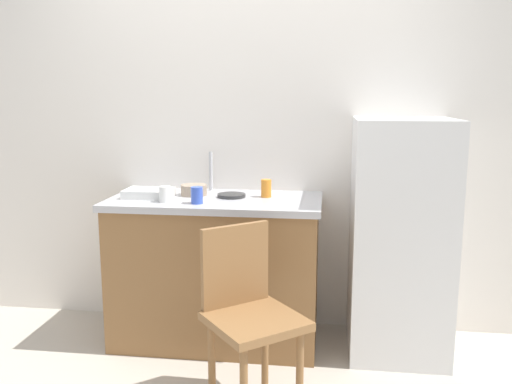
{
  "coord_description": "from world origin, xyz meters",
  "views": [
    {
      "loc": [
        0.52,
        -2.44,
        1.5
      ],
      "look_at": [
        0.12,
        0.6,
        0.95
      ],
      "focal_mm": 37.62,
      "sensor_mm": 36.0,
      "label": 1
    }
  ],
  "objects_px": {
    "cup_white": "(165,194)",
    "chair": "(248,311)",
    "cup_orange": "(266,188)",
    "refrigerator": "(400,238)",
    "cup_blue": "(197,195)",
    "dish_tray": "(149,193)",
    "terracotta_bowl": "(194,190)",
    "hotplate": "(231,195)"
  },
  "relations": [
    {
      "from": "cup_white",
      "to": "chair",
      "type": "bearing_deg",
      "value": -44.54
    },
    {
      "from": "chair",
      "to": "cup_orange",
      "type": "distance_m",
      "value": 0.91
    },
    {
      "from": "refrigerator",
      "to": "cup_orange",
      "type": "height_order",
      "value": "refrigerator"
    },
    {
      "from": "cup_blue",
      "to": "cup_orange",
      "type": "bearing_deg",
      "value": 33.77
    },
    {
      "from": "cup_orange",
      "to": "cup_white",
      "type": "height_order",
      "value": "cup_orange"
    },
    {
      "from": "refrigerator",
      "to": "cup_white",
      "type": "xyz_separation_m",
      "value": [
        -1.34,
        -0.17,
        0.26
      ]
    },
    {
      "from": "dish_tray",
      "to": "cup_white",
      "type": "height_order",
      "value": "cup_white"
    },
    {
      "from": "chair",
      "to": "cup_white",
      "type": "xyz_separation_m",
      "value": [
        -0.56,
        0.55,
        0.44
      ]
    },
    {
      "from": "chair",
      "to": "dish_tray",
      "type": "height_order",
      "value": "dish_tray"
    },
    {
      "from": "chair",
      "to": "cup_orange",
      "type": "xyz_separation_m",
      "value": [
        -0.01,
        0.79,
        0.45
      ]
    },
    {
      "from": "dish_tray",
      "to": "terracotta_bowl",
      "type": "bearing_deg",
      "value": 21.76
    },
    {
      "from": "hotplate",
      "to": "cup_orange",
      "type": "height_order",
      "value": "cup_orange"
    },
    {
      "from": "hotplate",
      "to": "cup_blue",
      "type": "relative_size",
      "value": 1.79
    },
    {
      "from": "hotplate",
      "to": "terracotta_bowl",
      "type": "bearing_deg",
      "value": 172.6
    },
    {
      "from": "refrigerator",
      "to": "dish_tray",
      "type": "distance_m",
      "value": 1.51
    },
    {
      "from": "refrigerator",
      "to": "chair",
      "type": "height_order",
      "value": "refrigerator"
    },
    {
      "from": "dish_tray",
      "to": "hotplate",
      "type": "bearing_deg",
      "value": 8.06
    },
    {
      "from": "refrigerator",
      "to": "terracotta_bowl",
      "type": "distance_m",
      "value": 1.26
    },
    {
      "from": "cup_blue",
      "to": "chair",
      "type": "bearing_deg",
      "value": -55.37
    },
    {
      "from": "refrigerator",
      "to": "cup_blue",
      "type": "relative_size",
      "value": 14.45
    },
    {
      "from": "cup_orange",
      "to": "cup_white",
      "type": "xyz_separation_m",
      "value": [
        -0.56,
        -0.23,
        -0.01
      ]
    },
    {
      "from": "dish_tray",
      "to": "cup_orange",
      "type": "height_order",
      "value": "cup_orange"
    },
    {
      "from": "dish_tray",
      "to": "cup_white",
      "type": "relative_size",
      "value": 3.04
    },
    {
      "from": "cup_orange",
      "to": "refrigerator",
      "type": "bearing_deg",
      "value": -4.09
    },
    {
      "from": "chair",
      "to": "hotplate",
      "type": "bearing_deg",
      "value": 66.71
    },
    {
      "from": "dish_tray",
      "to": "chair",
      "type": "bearing_deg",
      "value": -44.24
    },
    {
      "from": "dish_tray",
      "to": "cup_orange",
      "type": "distance_m",
      "value": 0.71
    },
    {
      "from": "chair",
      "to": "cup_white",
      "type": "distance_m",
      "value": 0.91
    },
    {
      "from": "dish_tray",
      "to": "cup_blue",
      "type": "bearing_deg",
      "value": -23.85
    },
    {
      "from": "chair",
      "to": "cup_white",
      "type": "relative_size",
      "value": 9.68
    },
    {
      "from": "chair",
      "to": "cup_blue",
      "type": "xyz_separation_m",
      "value": [
        -0.37,
        0.54,
        0.45
      ]
    },
    {
      "from": "refrigerator",
      "to": "hotplate",
      "type": "relative_size",
      "value": 8.08
    },
    {
      "from": "terracotta_bowl",
      "to": "chair",
      "type": "bearing_deg",
      "value": -60.1
    },
    {
      "from": "cup_white",
      "to": "hotplate",
      "type": "bearing_deg",
      "value": 30.01
    },
    {
      "from": "refrigerator",
      "to": "cup_orange",
      "type": "relative_size",
      "value": 12.83
    },
    {
      "from": "refrigerator",
      "to": "chair",
      "type": "xyz_separation_m",
      "value": [
        -0.78,
        -0.73,
        -0.19
      ]
    },
    {
      "from": "terracotta_bowl",
      "to": "cup_orange",
      "type": "relative_size",
      "value": 1.48
    },
    {
      "from": "terracotta_bowl",
      "to": "hotplate",
      "type": "relative_size",
      "value": 0.93
    },
    {
      "from": "dish_tray",
      "to": "terracotta_bowl",
      "type": "height_order",
      "value": "terracotta_bowl"
    },
    {
      "from": "cup_blue",
      "to": "refrigerator",
      "type": "bearing_deg",
      "value": 9.3
    },
    {
      "from": "dish_tray",
      "to": "cup_orange",
      "type": "bearing_deg",
      "value": 7.98
    },
    {
      "from": "hotplate",
      "to": "cup_orange",
      "type": "xyz_separation_m",
      "value": [
        0.21,
        0.03,
        0.04
      ]
    }
  ]
}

